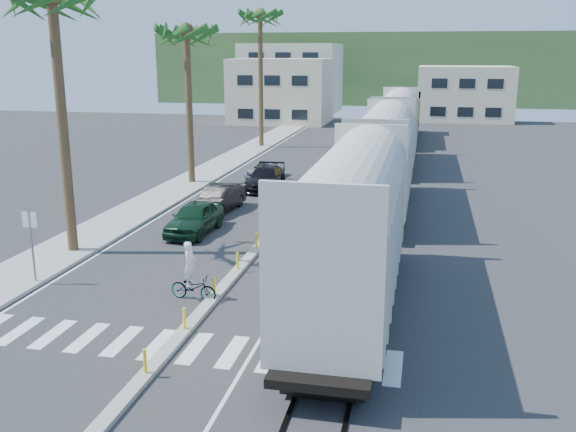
# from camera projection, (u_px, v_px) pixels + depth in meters

# --- Properties ---
(ground) EXTENTS (140.00, 140.00, 0.00)m
(ground) POSITION_uv_depth(u_px,v_px,m) (196.00, 320.00, 21.60)
(ground) COLOR #28282B
(ground) RESTS_ON ground
(sidewalk) EXTENTS (3.00, 90.00, 0.15)m
(sidewalk) POSITION_uv_depth(u_px,v_px,m) (204.00, 174.00, 46.99)
(sidewalk) COLOR gray
(sidewalk) RESTS_ON ground
(rails) EXTENTS (1.56, 100.00, 0.06)m
(rails) POSITION_uv_depth(u_px,v_px,m) (392.00, 175.00, 47.10)
(rails) COLOR black
(rails) RESTS_ON ground
(median) EXTENTS (0.45, 60.00, 0.85)m
(median) POSITION_uv_depth(u_px,v_px,m) (305.00, 194.00, 40.49)
(median) COLOR gray
(median) RESTS_ON ground
(crosswalk) EXTENTS (14.00, 2.20, 0.01)m
(crosswalk) POSITION_uv_depth(u_px,v_px,m) (173.00, 346.00, 19.71)
(crosswalk) COLOR silver
(crosswalk) RESTS_ON ground
(lane_markings) EXTENTS (9.42, 90.00, 0.01)m
(lane_markings) POSITION_uv_depth(u_px,v_px,m) (288.00, 179.00, 45.72)
(lane_markings) COLOR silver
(lane_markings) RESTS_ON ground
(freight_train) EXTENTS (3.00, 60.94, 5.85)m
(freight_train) POSITION_uv_depth(u_px,v_px,m) (389.00, 146.00, 41.16)
(freight_train) COLOR beige
(freight_train) RESTS_ON ground
(palm_trees) EXTENTS (3.50, 37.20, 13.75)m
(palm_trees) POSITION_uv_depth(u_px,v_px,m) (193.00, 20.00, 42.07)
(palm_trees) COLOR brown
(palm_trees) RESTS_ON ground
(street_sign) EXTENTS (0.60, 0.08, 3.00)m
(street_sign) POSITION_uv_depth(u_px,v_px,m) (31.00, 236.00, 24.49)
(street_sign) COLOR slate
(street_sign) RESTS_ON ground
(buildings) EXTENTS (38.00, 27.00, 10.00)m
(buildings) POSITION_uv_depth(u_px,v_px,m) (328.00, 85.00, 89.70)
(buildings) COLOR beige
(buildings) RESTS_ON ground
(hillside) EXTENTS (80.00, 20.00, 12.00)m
(hillside) POSITION_uv_depth(u_px,v_px,m) (388.00, 68.00, 114.84)
(hillside) COLOR #385628
(hillside) RESTS_ON ground
(car_lead) EXTENTS (2.10, 4.69, 1.56)m
(car_lead) POSITION_uv_depth(u_px,v_px,m) (194.00, 218.00, 31.86)
(car_lead) COLOR black
(car_lead) RESTS_ON ground
(car_second) EXTENTS (2.47, 4.81, 1.48)m
(car_second) POSITION_uv_depth(u_px,v_px,m) (219.00, 199.00, 36.24)
(car_second) COLOR black
(car_second) RESTS_ON ground
(car_third) EXTENTS (2.60, 5.30, 1.48)m
(car_third) POSITION_uv_depth(u_px,v_px,m) (265.00, 178.00, 42.18)
(car_third) COLOR black
(car_third) RESTS_ON ground
(car_rear) EXTENTS (2.38, 4.55, 1.22)m
(car_rear) POSITION_uv_depth(u_px,v_px,m) (265.00, 170.00, 45.61)
(car_rear) COLOR #B4B7B9
(car_rear) RESTS_ON ground
(cyclist) EXTENTS (1.11, 1.97, 2.20)m
(cyclist) POSITION_uv_depth(u_px,v_px,m) (193.00, 282.00, 23.26)
(cyclist) COLOR #9EA0A5
(cyclist) RESTS_ON ground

